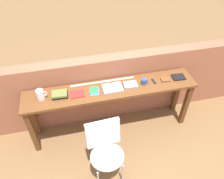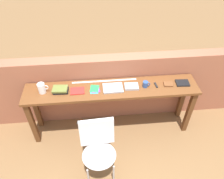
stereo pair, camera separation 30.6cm
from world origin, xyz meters
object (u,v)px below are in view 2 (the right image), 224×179
object	(u,v)px
book_open_centre	(113,88)
mug	(146,84)
magazine_cycling	(77,91)
chair_white_moulded	(98,147)
pamphlet_pile_colourful	(95,89)
pitcher_white	(42,88)
book_stack_leftmost	(60,90)
multitool_folded	(156,85)
leather_journal_brown	(168,84)
book_repair_rightmost	(182,83)

from	to	relation	value
book_open_centre	mug	bearing A→B (deg)	-1.28
magazine_cycling	book_open_centre	world-z (taller)	book_open_centre
chair_white_moulded	pamphlet_pile_colourful	bearing A→B (deg)	90.13
magazine_cycling	book_open_centre	size ratio (longest dim) A/B	0.69
pitcher_white	book_stack_leftmost	bearing A→B (deg)	-1.85
book_stack_leftmost	chair_white_moulded	bearing A→B (deg)	-56.56
pamphlet_pile_colourful	multitool_folded	xyz separation A→B (m)	(0.88, -0.00, 0.00)
pamphlet_pile_colourful	leather_journal_brown	size ratio (longest dim) A/B	1.45
book_stack_leftmost	pamphlet_pile_colourful	xyz separation A→B (m)	(0.48, -0.00, -0.03)
book_stack_leftmost	magazine_cycling	xyz separation A→B (m)	(0.23, -0.02, -0.02)
pamphlet_pile_colourful	multitool_folded	world-z (taller)	multitool_folded
book_open_centre	leather_journal_brown	xyz separation A→B (m)	(0.81, 0.00, 0.00)
pamphlet_pile_colourful	magazine_cycling	bearing A→B (deg)	-175.81
pitcher_white	multitool_folded	xyz separation A→B (m)	(1.61, -0.01, -0.07)
magazine_cycling	book_open_centre	xyz separation A→B (m)	(0.50, 0.01, 0.00)
pitcher_white	leather_journal_brown	bearing A→B (deg)	-0.33
chair_white_moulded	leather_journal_brown	xyz separation A→B (m)	(1.06, 0.72, 0.37)
magazine_cycling	multitool_folded	distance (m)	1.13
multitool_folded	chair_white_moulded	bearing A→B (deg)	-140.67
multitool_folded	pamphlet_pile_colourful	bearing A→B (deg)	179.98
pitcher_white	mug	world-z (taller)	pitcher_white
magazine_cycling	leather_journal_brown	distance (m)	1.31
book_stack_leftmost	leather_journal_brown	size ratio (longest dim) A/B	1.70
chair_white_moulded	book_repair_rightmost	world-z (taller)	book_repair_rightmost
book_repair_rightmost	chair_white_moulded	bearing A→B (deg)	-146.66
mug	chair_white_moulded	bearing A→B (deg)	-135.37
chair_white_moulded	pitcher_white	size ratio (longest dim) A/B	4.85
book_repair_rightmost	book_stack_leftmost	bearing A→B (deg)	-176.19
pamphlet_pile_colourful	book_open_centre	size ratio (longest dim) A/B	0.67
magazine_cycling	pamphlet_pile_colourful	distance (m)	0.24
magazine_cycling	multitool_folded	bearing A→B (deg)	-0.14
magazine_cycling	leather_journal_brown	world-z (taller)	leather_journal_brown
mug	multitool_folded	xyz separation A→B (m)	(0.16, 0.01, -0.04)
chair_white_moulded	magazine_cycling	distance (m)	0.83
book_stack_leftmost	book_open_centre	bearing A→B (deg)	-0.57
multitool_folded	book_stack_leftmost	bearing A→B (deg)	179.98
chair_white_moulded	mug	world-z (taller)	mug
chair_white_moulded	pamphlet_pile_colourful	distance (m)	0.81
pamphlet_pile_colourful	leather_journal_brown	world-z (taller)	leather_journal_brown
book_repair_rightmost	leather_journal_brown	bearing A→B (deg)	-173.86
book_open_centre	book_repair_rightmost	distance (m)	1.02
chair_white_moulded	book_repair_rightmost	distance (m)	1.52
mug	pitcher_white	bearing A→B (deg)	179.31
pitcher_white	pamphlet_pile_colourful	distance (m)	0.73
pitcher_white	book_repair_rightmost	size ratio (longest dim) A/B	0.97
leather_journal_brown	book_repair_rightmost	xyz separation A→B (m)	(0.22, 0.01, -0.00)
leather_journal_brown	chair_white_moulded	bearing A→B (deg)	-140.18
chair_white_moulded	multitool_folded	distance (m)	1.20
leather_journal_brown	pitcher_white	bearing A→B (deg)	-174.67
pamphlet_pile_colourful	book_stack_leftmost	bearing A→B (deg)	179.98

